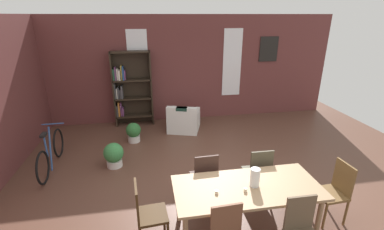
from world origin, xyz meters
name	(u,v)px	position (x,y,z in m)	size (l,w,h in m)	color
ground_plane	(219,194)	(0.00, 0.00, 0.00)	(10.05, 10.05, 0.00)	brown
back_wall_brick	(186,69)	(0.00, 3.85, 1.50)	(8.73, 0.12, 2.99)	brown
window_pane_0	(138,66)	(-1.35, 3.78, 1.65)	(0.55, 0.02, 1.95)	white
window_pane_1	(232,63)	(1.35, 3.78, 1.65)	(0.55, 0.02, 1.95)	white
dining_table	(247,191)	(0.14, -0.85, 0.67)	(2.05, 0.90, 0.75)	#9F7D5A
vase_on_table	(255,177)	(0.24, -0.85, 0.88)	(0.13, 0.13, 0.27)	silver
tealight_candle_0	(245,190)	(0.07, -0.95, 0.77)	(0.04, 0.04, 0.05)	silver
tealight_candle_1	(258,178)	(0.35, -0.70, 0.77)	(0.04, 0.04, 0.04)	silver
tealight_candle_2	(217,192)	(-0.32, -0.93, 0.77)	(0.04, 0.04, 0.04)	silver
dining_chair_head_right	(335,190)	(1.54, -0.84, 0.51)	(0.42, 0.42, 0.95)	brown
dining_chair_head_left	(146,212)	(-1.25, -0.85, 0.51)	(0.43, 0.43, 0.95)	#402A14
dining_chair_far_left	(205,177)	(-0.31, -0.17, 0.51)	(0.42, 0.42, 0.95)	#38251F
dining_chair_far_right	(258,171)	(0.60, -0.17, 0.51)	(0.40, 0.40, 0.95)	#443F30
bookshelf_tall	(130,88)	(-1.63, 3.60, 1.06)	(1.06, 0.32, 2.07)	#2D2319
armchair_white	(184,121)	(-0.22, 2.90, 0.28)	(1.00, 1.00, 0.75)	silver
bicycle_second	(51,153)	(-3.16, 1.46, 0.32)	(0.44, 1.69, 0.91)	black
potted_plant_by_shelf	(114,154)	(-1.91, 1.29, 0.27)	(0.41, 0.41, 0.52)	silver
potted_plant_corner	(134,132)	(-1.55, 2.41, 0.26)	(0.36, 0.36, 0.49)	silver
framed_picture	(269,49)	(2.45, 3.78, 2.02)	(0.56, 0.03, 0.72)	black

